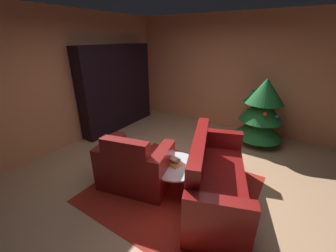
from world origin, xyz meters
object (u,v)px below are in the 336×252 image
at_px(bookshelf_unit, 121,88).
at_px(decorated_tree, 262,111).
at_px(armchair_red, 135,167).
at_px(bottle_on_table, 171,152).
at_px(coffee_table, 175,167).
at_px(book_stack_on_table, 173,162).
at_px(couch_red, 214,180).

bearing_deg(bookshelf_unit, decorated_tree, 13.89).
bearing_deg(armchair_red, decorated_tree, 62.74).
bearing_deg(bottle_on_table, armchair_red, -131.99).
xyz_separation_m(bookshelf_unit, bottle_on_table, (2.31, -1.33, -0.49)).
bearing_deg(coffee_table, book_stack_on_table, -166.35).
height_order(couch_red, decorated_tree, decorated_tree).
distance_m(book_stack_on_table, decorated_tree, 2.43).
distance_m(bookshelf_unit, couch_red, 3.45).
bearing_deg(couch_red, decorated_tree, 85.63).
relative_size(couch_red, coffee_table, 2.47).
bearing_deg(bookshelf_unit, book_stack_on_table, -31.12).
bearing_deg(decorated_tree, coffee_table, -108.66).
relative_size(bookshelf_unit, decorated_tree, 1.47).
distance_m(coffee_table, book_stack_on_table, 0.09).
bearing_deg(decorated_tree, bookshelf_unit, -166.11).
xyz_separation_m(couch_red, bottle_on_table, (-0.77, 0.06, 0.19)).
bearing_deg(decorated_tree, couch_red, -94.37).
height_order(bookshelf_unit, couch_red, bookshelf_unit).
distance_m(bookshelf_unit, coffee_table, 2.95).
bearing_deg(armchair_red, book_stack_on_table, 28.01).
bearing_deg(decorated_tree, book_stack_on_table, -109.24).
xyz_separation_m(couch_red, decorated_tree, (0.17, 2.20, 0.42)).
height_order(couch_red, bottle_on_table, couch_red).
bearing_deg(couch_red, book_stack_on_table, -172.34).
distance_m(coffee_table, decorated_tree, 2.43).
distance_m(couch_red, coffee_table, 0.61).
relative_size(book_stack_on_table, decorated_tree, 0.16).
bearing_deg(bookshelf_unit, coffee_table, -30.72).
relative_size(armchair_red, bottle_on_table, 4.40).
bearing_deg(couch_red, bottle_on_table, 175.16).
distance_m(bookshelf_unit, book_stack_on_table, 2.91).
bearing_deg(bottle_on_table, bookshelf_unit, 150.09).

